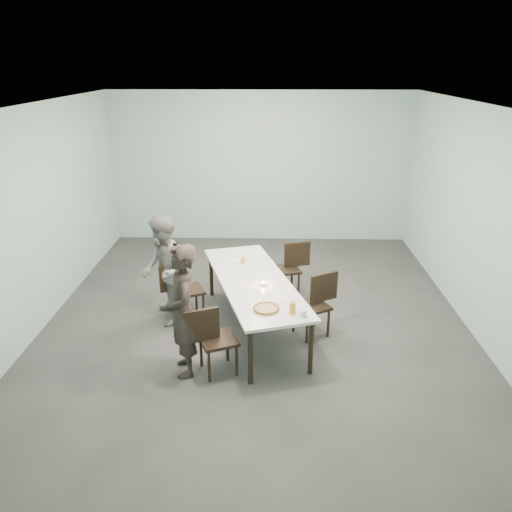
{
  "coord_description": "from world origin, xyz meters",
  "views": [
    {
      "loc": [
        0.16,
        -6.47,
        3.53
      ],
      "look_at": [
        0.0,
        -0.06,
        1.0
      ],
      "focal_mm": 35.0,
      "sensor_mm": 36.0,
      "label": 1
    }
  ],
  "objects_px": {
    "table": "(254,284)",
    "chair_far_right": "(290,265)",
    "diner_far": "(164,270)",
    "side_plate": "(276,300)",
    "chair_near_right": "(317,300)",
    "water_tumbler": "(303,313)",
    "tealight": "(263,284)",
    "chair_near_left": "(211,336)",
    "chair_far_left": "(182,287)",
    "beer_glass": "(293,308)",
    "amber_tumbler": "(243,260)",
    "pizza": "(266,309)",
    "diner_near": "(183,311)"
  },
  "relations": [
    {
      "from": "chair_near_left",
      "to": "pizza",
      "type": "relative_size",
      "value": 2.56
    },
    {
      "from": "side_plate",
      "to": "water_tumbler",
      "type": "bearing_deg",
      "value": -53.69
    },
    {
      "from": "chair_near_left",
      "to": "side_plate",
      "type": "relative_size",
      "value": 4.83
    },
    {
      "from": "chair_near_right",
      "to": "amber_tumbler",
      "type": "relative_size",
      "value": 10.88
    },
    {
      "from": "chair_near_right",
      "to": "diner_near",
      "type": "relative_size",
      "value": 0.53
    },
    {
      "from": "diner_far",
      "to": "tealight",
      "type": "xyz_separation_m",
      "value": [
        1.4,
        -0.39,
        -0.02
      ]
    },
    {
      "from": "water_tumbler",
      "to": "chair_far_left",
      "type": "bearing_deg",
      "value": 141.27
    },
    {
      "from": "side_plate",
      "to": "beer_glass",
      "type": "relative_size",
      "value": 1.2
    },
    {
      "from": "water_tumbler",
      "to": "tealight",
      "type": "height_order",
      "value": "water_tumbler"
    },
    {
      "from": "chair_far_left",
      "to": "diner_near",
      "type": "bearing_deg",
      "value": -105.01
    },
    {
      "from": "chair_near_right",
      "to": "pizza",
      "type": "xyz_separation_m",
      "value": [
        -0.68,
        -0.78,
        0.27
      ]
    },
    {
      "from": "water_tumbler",
      "to": "side_plate",
      "type": "bearing_deg",
      "value": 126.31
    },
    {
      "from": "chair_near_right",
      "to": "chair_far_right",
      "type": "bearing_deg",
      "value": -105.04
    },
    {
      "from": "side_plate",
      "to": "amber_tumbler",
      "type": "xyz_separation_m",
      "value": [
        -0.47,
        1.23,
        0.04
      ]
    },
    {
      "from": "table",
      "to": "chair_near_right",
      "type": "height_order",
      "value": "chair_near_right"
    },
    {
      "from": "diner_far",
      "to": "water_tumbler",
      "type": "relative_size",
      "value": 17.47
    },
    {
      "from": "amber_tumbler",
      "to": "pizza",
      "type": "bearing_deg",
      "value": -76.77
    },
    {
      "from": "table",
      "to": "side_plate",
      "type": "bearing_deg",
      "value": -64.22
    },
    {
      "from": "chair_far_left",
      "to": "water_tumbler",
      "type": "distance_m",
      "value": 2.12
    },
    {
      "from": "side_plate",
      "to": "chair_far_right",
      "type": "bearing_deg",
      "value": 81.82
    },
    {
      "from": "diner_near",
      "to": "tealight",
      "type": "distance_m",
      "value": 1.26
    },
    {
      "from": "diner_near",
      "to": "side_plate",
      "type": "xyz_separation_m",
      "value": [
        1.09,
        0.44,
        -0.06
      ]
    },
    {
      "from": "beer_glass",
      "to": "water_tumbler",
      "type": "relative_size",
      "value": 1.67
    },
    {
      "from": "chair_near_left",
      "to": "chair_near_right",
      "type": "bearing_deg",
      "value": 13.19
    },
    {
      "from": "chair_far_right",
      "to": "beer_glass",
      "type": "distance_m",
      "value": 2.13
    },
    {
      "from": "diner_near",
      "to": "chair_near_right",
      "type": "bearing_deg",
      "value": 105.03
    },
    {
      "from": "table",
      "to": "pizza",
      "type": "xyz_separation_m",
      "value": [
        0.17,
        -0.88,
        0.08
      ]
    },
    {
      "from": "chair_near_left",
      "to": "chair_far_left",
      "type": "bearing_deg",
      "value": 89.64
    },
    {
      "from": "pizza",
      "to": "tealight",
      "type": "distance_m",
      "value": 0.7
    },
    {
      "from": "diner_far",
      "to": "side_plate",
      "type": "relative_size",
      "value": 8.74
    },
    {
      "from": "beer_glass",
      "to": "chair_far_right",
      "type": "bearing_deg",
      "value": 88.29
    },
    {
      "from": "chair_near_right",
      "to": "chair_far_right",
      "type": "height_order",
      "value": "same"
    },
    {
      "from": "chair_far_right",
      "to": "side_plate",
      "type": "distance_m",
      "value": 1.79
    },
    {
      "from": "diner_near",
      "to": "amber_tumbler",
      "type": "height_order",
      "value": "diner_near"
    },
    {
      "from": "pizza",
      "to": "amber_tumbler",
      "type": "distance_m",
      "value": 1.54
    },
    {
      "from": "chair_far_right",
      "to": "tealight",
      "type": "height_order",
      "value": "chair_far_right"
    },
    {
      "from": "chair_far_left",
      "to": "chair_far_right",
      "type": "xyz_separation_m",
      "value": [
        1.58,
        0.86,
        0.0
      ]
    },
    {
      "from": "table",
      "to": "chair_far_right",
      "type": "xyz_separation_m",
      "value": [
        0.55,
        1.15,
        -0.19
      ]
    },
    {
      "from": "table",
      "to": "side_plate",
      "type": "height_order",
      "value": "side_plate"
    },
    {
      "from": "chair_near_left",
      "to": "chair_near_right",
      "type": "height_order",
      "value": "same"
    },
    {
      "from": "chair_near_right",
      "to": "side_plate",
      "type": "relative_size",
      "value": 4.83
    },
    {
      "from": "diner_near",
      "to": "diner_far",
      "type": "bearing_deg",
      "value": -174.14
    },
    {
      "from": "chair_near_left",
      "to": "tealight",
      "type": "height_order",
      "value": "chair_near_left"
    },
    {
      "from": "tealight",
      "to": "diner_far",
      "type": "bearing_deg",
      "value": 164.51
    },
    {
      "from": "table",
      "to": "diner_far",
      "type": "bearing_deg",
      "value": 170.76
    },
    {
      "from": "side_plate",
      "to": "diner_far",
      "type": "bearing_deg",
      "value": 152.5
    },
    {
      "from": "diner_far",
      "to": "tealight",
      "type": "height_order",
      "value": "diner_far"
    },
    {
      "from": "chair_far_left",
      "to": "beer_glass",
      "type": "height_order",
      "value": "beer_glass"
    },
    {
      "from": "chair_far_left",
      "to": "water_tumbler",
      "type": "relative_size",
      "value": 9.67
    },
    {
      "from": "pizza",
      "to": "amber_tumbler",
      "type": "xyz_separation_m",
      "value": [
        -0.35,
        1.5,
        0.02
      ]
    }
  ]
}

